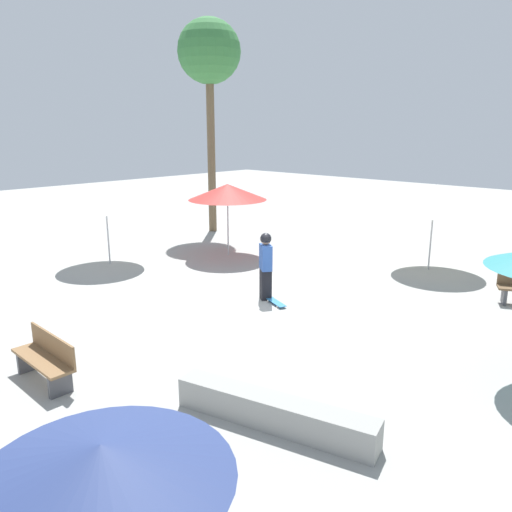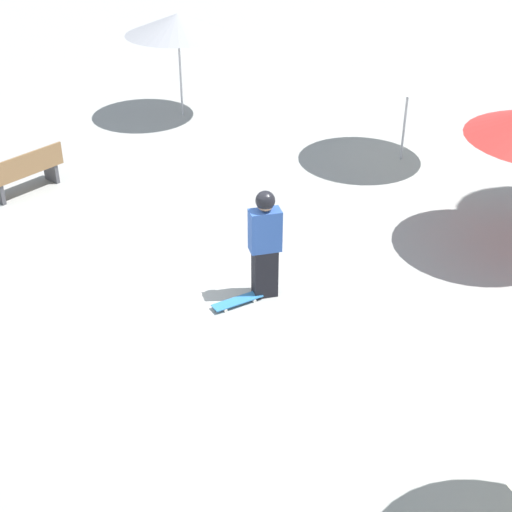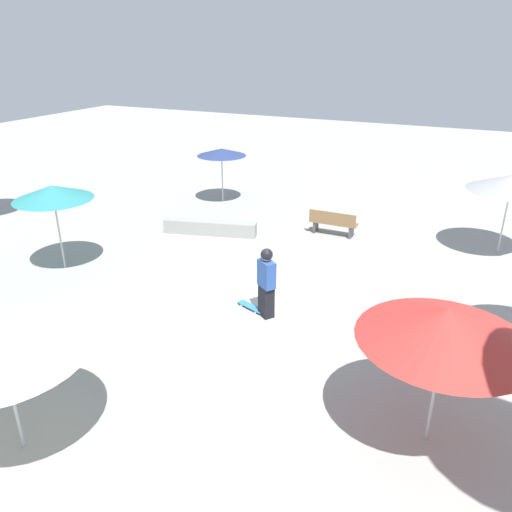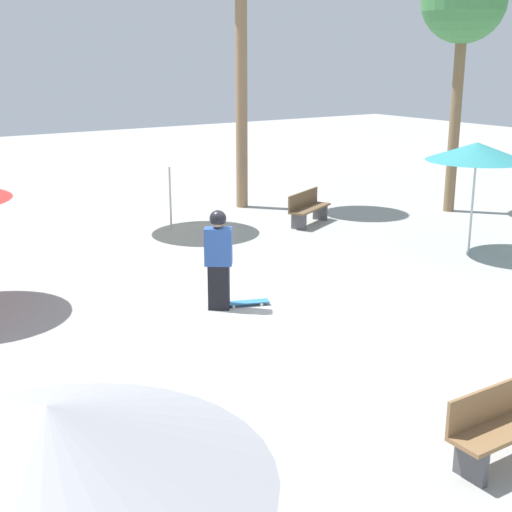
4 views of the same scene
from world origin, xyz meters
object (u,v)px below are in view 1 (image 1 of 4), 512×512
skateboard (276,302)px  shade_umbrella_cream (434,206)px  skater_main (266,264)px  shade_umbrella_white (106,203)px  bench_far (46,359)px  shade_umbrella_red (227,192)px  shade_umbrella_navy (102,462)px  palm_tree_center_left (209,56)px  concrete_ledge (274,412)px

skateboard → shade_umbrella_cream: size_ratio=0.31×
skater_main → shade_umbrella_white: bearing=-134.5°
bench_far → shade_umbrella_red: bearing=-63.1°
shade_umbrella_navy → shade_umbrella_cream: bearing=-75.5°
bench_far → palm_tree_center_left: (7.69, -10.86, 6.67)m
bench_far → skater_main: bearing=-88.3°
skater_main → shade_umbrella_red: 4.95m
concrete_ledge → shade_umbrella_navy: shade_umbrella_navy is taller
skateboard → shade_umbrella_white: shade_umbrella_white is taller
skateboard → palm_tree_center_left: size_ratio=0.10×
concrete_ledge → palm_tree_center_left: bearing=-38.6°
skater_main → shade_umbrella_cream: shade_umbrella_cream is taller
shade_umbrella_white → shade_umbrella_cream: 10.19m
shade_umbrella_navy → shade_umbrella_red: (9.38, -10.21, 0.20)m
shade_umbrella_white → palm_tree_center_left: palm_tree_center_left is taller
shade_umbrella_white → shade_umbrella_red: 4.00m
bench_far → shade_umbrella_white: (6.10, -4.90, 1.58)m
shade_umbrella_navy → shade_umbrella_cream: (3.42, -13.18, -0.01)m
skateboard → shade_umbrella_white: bearing=-152.3°
shade_umbrella_red → bench_far: bearing=116.4°
concrete_ledge → shade_umbrella_white: size_ratio=1.20×
bench_far → shade_umbrella_white: 7.98m
shade_umbrella_navy → shade_umbrella_cream: 13.62m
skater_main → shade_umbrella_white: (5.97, 0.96, 1.06)m
skateboard → concrete_ledge: (-3.45, 4.03, 0.18)m
shade_umbrella_cream → palm_tree_center_left: bearing=3.1°
concrete_ledge → palm_tree_center_left: palm_tree_center_left is taller
skateboard → shade_umbrella_navy: shade_umbrella_navy is taller
concrete_ledge → shade_umbrella_white: bearing=-18.0°
shade_umbrella_white → palm_tree_center_left: 8.00m
skateboard → shade_umbrella_red: size_ratio=0.31×
shade_umbrella_navy → palm_tree_center_left: 18.77m
shade_umbrella_cream → skater_main: bearing=70.9°
skater_main → bench_far: bearing=-52.4°
skater_main → shade_umbrella_red: size_ratio=0.65×
palm_tree_center_left → shade_umbrella_white: bearing=105.0°
skateboard → palm_tree_center_left: bearing=167.9°
shade_umbrella_cream → palm_tree_center_left: palm_tree_center_left is taller
skater_main → bench_far: 5.88m
bench_far → palm_tree_center_left: size_ratio=0.19×
palm_tree_center_left → shade_umbrella_navy: bearing=135.5°
skateboard → shade_umbrella_navy: (-4.85, 7.52, 1.95)m
bench_far → shade_umbrella_navy: shade_umbrella_navy is taller
bench_far → shade_umbrella_navy: (-5.20, 1.81, 1.58)m
shade_umbrella_white → shade_umbrella_red: shade_umbrella_red is taller
concrete_ledge → bench_far: (3.80, 1.68, 0.19)m
shade_umbrella_navy → shade_umbrella_cream: size_ratio=0.81×
concrete_ledge → shade_umbrella_navy: size_ratio=1.47×
palm_tree_center_left → bench_far: bearing=125.3°
concrete_ledge → shade_umbrella_red: shade_umbrella_red is taller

